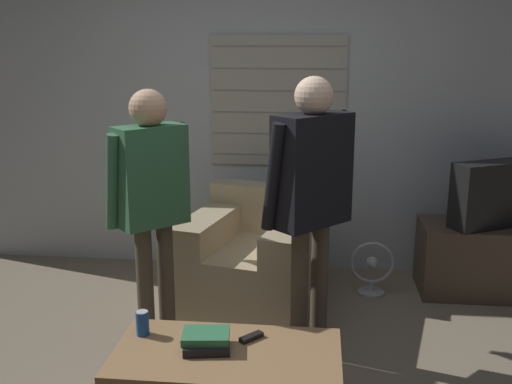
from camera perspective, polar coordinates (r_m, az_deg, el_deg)
The scene contains 11 objects.
wall_back at distance 4.80m, azimuth 0.71°, elevation 7.58°, with size 5.20×0.08×2.55m.
armchair_beige at distance 4.25m, azimuth -0.11°, elevation -6.44°, with size 1.05×1.08×0.80m.
coffee_table at distance 2.97m, azimuth -2.79°, elevation -15.52°, with size 1.08×0.58×0.40m.
tv_stand at distance 4.78m, azimuth 21.67°, elevation -5.97°, with size 1.07×0.49×0.53m.
tv at distance 4.64m, azimuth 22.20°, elevation -0.13°, with size 0.76×0.52×0.48m.
person_left_standing at distance 3.54m, azimuth -10.00°, elevation 0.30°, with size 0.48×0.78×1.57m.
person_right_standing at distance 3.33m, azimuth 5.20°, elevation 0.67°, with size 0.51×0.84×1.65m.
book_stack at distance 2.95m, azimuth -4.77°, elevation -13.96°, with size 0.25×0.21×0.08m.
soda_can at distance 3.12m, azimuth -10.75°, elevation -12.16°, with size 0.07×0.07×0.13m.
spare_remote at distance 3.04m, azimuth -0.45°, elevation -13.66°, with size 0.12×0.12×0.02m.
floor_fan at distance 4.54m, azimuth 10.97°, elevation -7.21°, with size 0.32×0.20×0.40m.
Camera 1 is at (0.45, -2.72, 1.83)m, focal length 42.00 mm.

